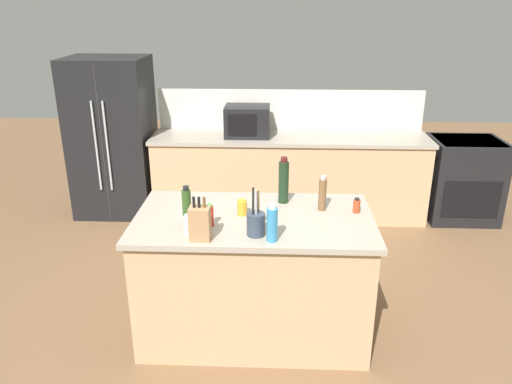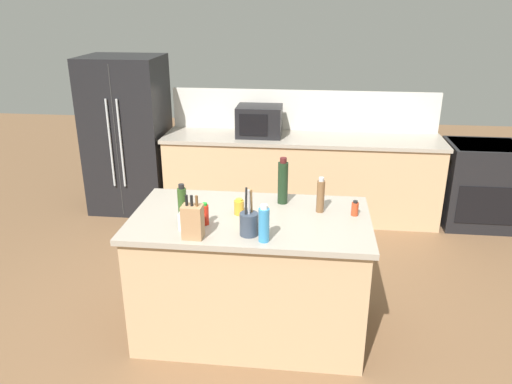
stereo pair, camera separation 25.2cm
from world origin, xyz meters
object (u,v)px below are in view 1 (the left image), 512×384
Objects in this scene: range_oven at (463,179)px; honey_jar at (242,207)px; knife_block at (200,223)px; microwave at (247,121)px; olive_oil_bottle at (187,207)px; utensil_crock at (256,223)px; hot_sauce_bottle at (210,216)px; salt_shaker at (188,224)px; dish_soap_bottle at (272,224)px; pepper_grinder at (322,194)px; spice_jar_paprika at (357,206)px; wine_bottle at (284,181)px; refrigerator at (113,137)px.

range_oven is 3.23m from honey_jar.
knife_block is at bearing -120.61° from honey_jar.
honey_jar is (0.09, -2.16, -0.11)m from microwave.
range_oven is 3.64m from olive_oil_bottle.
utensil_crock is 2.05× the size of hot_sauce_bottle.
dish_soap_bottle is at bearing -10.49° from salt_shaker.
microwave is 2.58m from dish_soap_bottle.
microwave is 3.13× the size of hot_sauce_bottle.
microwave is at bearing 107.79° from pepper_grinder.
spice_jar_paprika is (-1.53, -2.09, 0.52)m from range_oven.
honey_jar is (-2.34, -2.16, 0.53)m from range_oven.
hot_sauce_bottle is at bearing 82.19° from knife_block.
range_oven is at bearing 41.27° from olive_oil_bottle.
range_oven is at bearing 43.11° from wine_bottle.
honey_jar is at bearing 61.35° from knife_block.
knife_block reaches higher than range_oven.
utensil_crock is 0.48m from olive_oil_bottle.
wine_bottle reaches higher than range_oven.
knife_block is (1.39, -2.62, 0.16)m from refrigerator.
range_oven is 2.87× the size of utensil_crock.
dish_soap_bottle reaches higher than honey_jar.
knife_block is 0.82× the size of wine_bottle.
salt_shaker is (-0.45, 0.02, -0.02)m from utensil_crock.
range_oven is 3.72× the size of dish_soap_bottle.
pepper_grinder is 1.67× the size of hot_sauce_bottle.
wine_bottle is at bearing 41.64° from hot_sauce_bottle.
range_oven is 3.38m from dish_soap_bottle.
dish_soap_bottle is (0.10, -0.08, 0.03)m from utensil_crock.
wine_bottle is (1.92, -1.97, 0.22)m from refrigerator.
wine_bottle is 3.20× the size of spice_jar_paprika.
refrigerator is 2.74m from olive_oil_bottle.
spice_jar_paprika is at bearing -126.21° from range_oven.
pepper_grinder is at bearing -130.81° from range_oven.
microwave is 1.71× the size of olive_oil_bottle.
knife_block reaches higher than salt_shaker.
refrigerator is 1.55m from microwave.
honey_jar is at bearing -137.27° from range_oven.
microwave reaches higher than range_oven.
range_oven is 3.67m from salt_shaker.
microwave is (-2.43, 0.00, 0.64)m from range_oven.
dish_soap_bottle reaches higher than range_oven.
hot_sauce_bottle is (-0.20, -0.19, 0.02)m from honey_jar.
microwave is 2.16m from pepper_grinder.
olive_oil_bottle reaches higher than pepper_grinder.
range_oven is (3.97, -0.05, -0.42)m from refrigerator.
pepper_grinder is 0.26m from spice_jar_paprika.
salt_shaker is (-0.13, -0.10, -0.02)m from hot_sauce_bottle.
spice_jar_paprika is (1.05, 0.47, -0.06)m from knife_block.
knife_block is 2.31× the size of salt_shaker.
spice_jar_paprika is (1.16, 0.27, -0.08)m from olive_oil_bottle.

